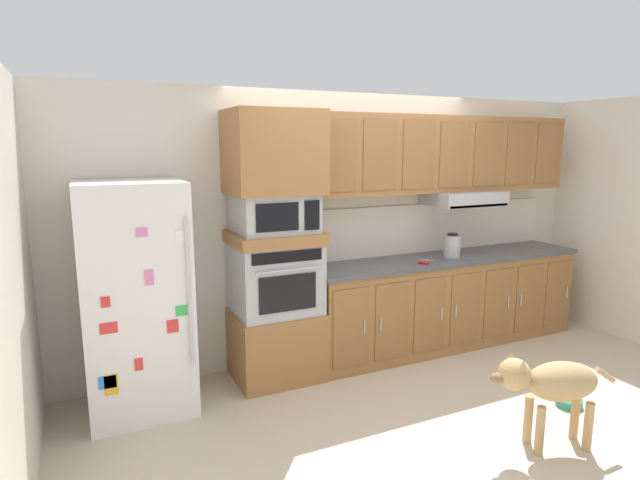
# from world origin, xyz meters

# --- Properties ---
(ground_plane) EXTENTS (9.60, 9.60, 0.00)m
(ground_plane) POSITION_xyz_m (0.00, 0.00, 0.00)
(ground_plane) COLOR beige
(back_kitchen_wall) EXTENTS (6.20, 0.12, 2.50)m
(back_kitchen_wall) POSITION_xyz_m (0.00, 1.11, 1.25)
(back_kitchen_wall) COLOR beige
(back_kitchen_wall) RESTS_ON ground
(side_panel_left) EXTENTS (0.12, 7.10, 2.50)m
(side_panel_left) POSITION_xyz_m (-2.80, 0.00, 1.25)
(side_panel_left) COLOR beige
(side_panel_left) RESTS_ON ground
(refrigerator) EXTENTS (0.76, 0.73, 1.76)m
(refrigerator) POSITION_xyz_m (-2.05, 0.68, 0.88)
(refrigerator) COLOR white
(refrigerator) RESTS_ON ground
(oven_base_cabinet) EXTENTS (0.74, 0.62, 0.60)m
(oven_base_cabinet) POSITION_xyz_m (-0.91, 0.75, 0.30)
(oven_base_cabinet) COLOR #996638
(oven_base_cabinet) RESTS_ON ground
(built_in_oven) EXTENTS (0.70, 0.62, 0.60)m
(built_in_oven) POSITION_xyz_m (-0.91, 0.75, 0.90)
(built_in_oven) COLOR #A8AAAF
(built_in_oven) RESTS_ON oven_base_cabinet
(appliance_mid_shelf) EXTENTS (0.74, 0.62, 0.10)m
(appliance_mid_shelf) POSITION_xyz_m (-0.91, 0.75, 1.25)
(appliance_mid_shelf) COLOR #996638
(appliance_mid_shelf) RESTS_ON built_in_oven
(microwave) EXTENTS (0.64, 0.54, 0.32)m
(microwave) POSITION_xyz_m (-0.91, 0.75, 1.46)
(microwave) COLOR #A8AAAF
(microwave) RESTS_ON appliance_mid_shelf
(appliance_upper_cabinet) EXTENTS (0.74, 0.62, 0.68)m
(appliance_upper_cabinet) POSITION_xyz_m (-0.91, 0.75, 1.96)
(appliance_upper_cabinet) COLOR #996638
(appliance_upper_cabinet) RESTS_ON microwave
(lower_cabinet_run) EXTENTS (2.93, 0.63, 0.88)m
(lower_cabinet_run) POSITION_xyz_m (0.92, 0.75, 0.44)
(lower_cabinet_run) COLOR #996638
(lower_cabinet_run) RESTS_ON ground
(countertop_slab) EXTENTS (2.97, 0.64, 0.04)m
(countertop_slab) POSITION_xyz_m (0.92, 0.75, 0.90)
(countertop_slab) COLOR #4C4C51
(countertop_slab) RESTS_ON lower_cabinet_run
(backsplash_panel) EXTENTS (2.97, 0.02, 0.50)m
(backsplash_panel) POSITION_xyz_m (0.92, 1.04, 1.17)
(backsplash_panel) COLOR silver
(backsplash_panel) RESTS_ON countertop_slab
(upper_cabinet_with_hood) EXTENTS (2.93, 0.48, 0.88)m
(upper_cabinet_with_hood) POSITION_xyz_m (0.94, 0.87, 1.90)
(upper_cabinet_with_hood) COLOR #996638
(upper_cabinet_with_hood) RESTS_ON backsplash_panel
(screwdriver) EXTENTS (0.17, 0.16, 0.03)m
(screwdriver) POSITION_xyz_m (0.51, 0.58, 0.93)
(screwdriver) COLOR red
(screwdriver) RESTS_ON countertop_slab
(electric_kettle) EXTENTS (0.17, 0.17, 0.24)m
(electric_kettle) POSITION_xyz_m (0.94, 0.70, 1.03)
(electric_kettle) COLOR #A8AAAF
(electric_kettle) RESTS_ON countertop_slab
(dog) EXTENTS (0.87, 0.40, 0.67)m
(dog) POSITION_xyz_m (0.37, -1.05, 0.46)
(dog) COLOR tan
(dog) RESTS_ON ground
(dog_food_bowl) EXTENTS (0.20, 0.20, 0.06)m
(dog_food_bowl) POSITION_xyz_m (0.98, -0.72, 0.03)
(dog_food_bowl) COLOR #267F66
(dog_food_bowl) RESTS_ON ground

